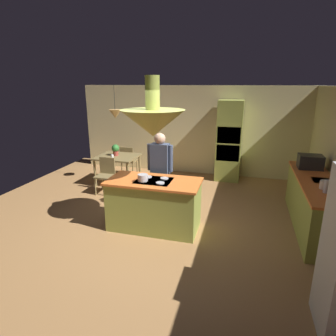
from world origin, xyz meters
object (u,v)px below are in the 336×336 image
chair_by_back_wall (128,159)px  cup_on_table (112,156)px  dining_table (118,160)px  canister_sugar (324,185)px  kitchen_island (154,204)px  canister_flour (327,187)px  microwave_on_counter (310,162)px  cooking_pot_on_cooktop (143,178)px  person_at_island (160,168)px  potted_plant_on_table (115,149)px  chair_facing_island (106,173)px  oven_tower (229,141)px

chair_by_back_wall → cup_on_table: (-0.03, -0.93, 0.30)m
dining_table → canister_sugar: canister_sugar is taller
kitchen_island → canister_flour: (2.84, 0.16, 0.57)m
kitchen_island → chair_by_back_wall: 3.27m
dining_table → kitchen_island: bearing=-51.0°
kitchen_island → canister_sugar: (2.84, 0.34, 0.53)m
microwave_on_counter → cooking_pot_on_cooktop: microwave_on_counter is taller
cooking_pot_on_cooktop → person_at_island: bearing=85.1°
kitchen_island → chair_by_back_wall: kitchen_island is taller
chair_by_back_wall → potted_plant_on_table: (-0.07, -0.65, 0.42)m
chair_by_back_wall → canister_sugar: (4.54, -2.46, 0.50)m
chair_by_back_wall → cooking_pot_on_cooktop: size_ratio=4.83×
person_at_island → chair_facing_island: person_at_island is taller
dining_table → potted_plant_on_table: size_ratio=3.47×
kitchen_island → microwave_on_counter: size_ratio=3.65×
chair_facing_island → chair_by_back_wall: size_ratio=1.00×
canister_sugar → chair_facing_island: bearing=166.7°
dining_table → chair_facing_island: 0.71m
person_at_island → canister_sugar: bearing=-6.8°
dining_table → potted_plant_on_table: (-0.07, 0.04, 0.27)m
canister_flour → dining_table: bearing=156.8°
oven_tower → dining_table: 3.05m
cup_on_table → canister_sugar: (4.57, -1.53, 0.20)m
canister_flour → cooking_pot_on_cooktop: size_ratio=1.16×
chair_by_back_wall → kitchen_island: bearing=121.3°
chair_facing_island → person_at_island: bearing=-24.1°
person_at_island → microwave_on_counter: size_ratio=3.64×
potted_plant_on_table → microwave_on_counter: bearing=-7.0°
potted_plant_on_table → microwave_on_counter: (4.61, -0.57, 0.14)m
chair_facing_island → cooking_pot_on_cooktop: 2.23m
microwave_on_counter → person_at_island: bearing=-163.2°
chair_facing_island → canister_sugar: canister_sugar is taller
chair_by_back_wall → person_at_island: bearing=127.4°
potted_plant_on_table → canister_flour: (4.61, -1.98, 0.11)m
dining_table → microwave_on_counter: 4.59m
chair_facing_island → canister_flour: 4.74m
potted_plant_on_table → oven_tower: bearing=21.1°
dining_table → potted_plant_on_table: potted_plant_on_table is taller
kitchen_island → potted_plant_on_table: 2.81m
oven_tower → chair_by_back_wall: 2.90m
canister_flour → microwave_on_counter: (0.00, 1.41, 0.04)m
potted_plant_on_table → dining_table: bearing=-30.5°
chair_by_back_wall → cup_on_table: chair_by_back_wall is taller
person_at_island → canister_sugar: person_at_island is taller
microwave_on_counter → kitchen_island: bearing=-151.0°
cup_on_table → canister_sugar: canister_sugar is taller
dining_table → microwave_on_counter: size_ratio=2.26×
cup_on_table → microwave_on_counter: microwave_on_counter is taller
chair_by_back_wall → dining_table: bearing=90.0°
chair_by_back_wall → canister_sugar: canister_sugar is taller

